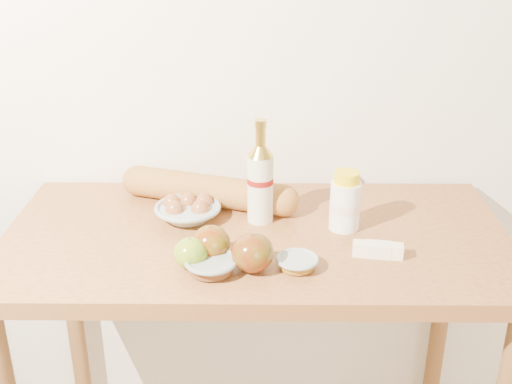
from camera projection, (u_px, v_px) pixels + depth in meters
back_wall at (257, 37)px, 1.66m from camera, size 3.50×0.02×2.60m
table at (256, 277)px, 1.57m from camera, size 1.20×0.60×0.90m
bourbon_bottle at (260, 181)px, 1.54m from camera, size 0.07×0.07×0.26m
cream_bottle at (345, 203)px, 1.52m from camera, size 0.09×0.09×0.15m
egg_bowl at (188, 210)px, 1.58m from camera, size 0.18×0.18×0.06m
baguette at (208, 190)px, 1.65m from camera, size 0.49×0.22×0.08m
apple_yellowgreen at (191, 253)px, 1.37m from camera, size 0.08×0.08×0.07m
apple_redgreen_front at (211, 243)px, 1.40m from camera, size 0.11×0.11×0.08m
apple_redgreen_right at (252, 253)px, 1.35m from camera, size 0.10×0.10×0.08m
sugar_bowl at (211, 265)px, 1.35m from camera, size 0.14×0.14×0.03m
syrup_bowl at (297, 263)px, 1.37m from camera, size 0.10×0.10×0.03m
butter_stick at (378, 250)px, 1.42m from camera, size 0.11×0.05×0.03m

